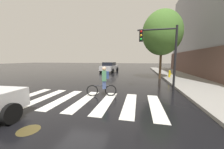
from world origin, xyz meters
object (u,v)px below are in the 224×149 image
at_px(cyclist, 104,82).
at_px(street_tree_near, 162,33).
at_px(sedan_mid, 109,67).
at_px(fire_hydrant, 170,74).
at_px(traffic_light_near, 162,47).
at_px(manhole_cover, 29,130).

height_order(cyclist, street_tree_near, street_tree_near).
relative_size(sedan_mid, street_tree_near, 0.67).
distance_m(fire_hydrant, street_tree_near, 4.41).
height_order(sedan_mid, traffic_light_near, traffic_light_near).
bearing_deg(traffic_light_near, cyclist, -149.28).
bearing_deg(sedan_mid, manhole_cover, -84.57).
relative_size(cyclist, street_tree_near, 0.24).
distance_m(cyclist, street_tree_near, 9.37).
distance_m(manhole_cover, sedan_mid, 17.13).
bearing_deg(traffic_light_near, street_tree_near, 81.40).
bearing_deg(cyclist, street_tree_near, 60.67).
xyz_separation_m(cyclist, traffic_light_near, (3.34, 1.98, 2.02)).
bearing_deg(fire_hydrant, traffic_light_near, -107.95).
bearing_deg(fire_hydrant, street_tree_near, -163.61).
bearing_deg(manhole_cover, sedan_mid, 95.43).
relative_size(cyclist, fire_hydrant, 2.17).
xyz_separation_m(cyclist, street_tree_near, (4.16, 7.40, 3.96)).
relative_size(manhole_cover, traffic_light_near, 0.15).
xyz_separation_m(manhole_cover, sedan_mid, (-1.62, 17.03, 0.83)).
bearing_deg(street_tree_near, manhole_cover, -115.80).
height_order(manhole_cover, cyclist, cyclist).
bearing_deg(traffic_light_near, fire_hydrant, 72.05).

